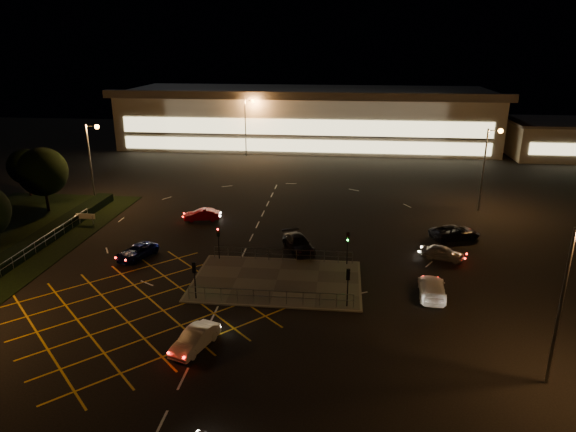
# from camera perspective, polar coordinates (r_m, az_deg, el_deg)

# --- Properties ---
(ground) EXTENTS (180.00, 180.00, 0.00)m
(ground) POSITION_cam_1_polar(r_m,az_deg,el_deg) (46.61, -3.39, -6.05)
(ground) COLOR black
(ground) RESTS_ON ground
(pedestrian_island) EXTENTS (14.00, 9.00, 0.12)m
(pedestrian_island) POSITION_cam_1_polar(r_m,az_deg,el_deg) (44.52, -1.25, -7.18)
(pedestrian_island) COLOR #4C4944
(pedestrian_island) RESTS_ON ground
(grass_verge) EXTENTS (18.00, 30.00, 0.08)m
(grass_verge) POSITION_cam_1_polar(r_m,az_deg,el_deg) (62.42, -28.67, -1.82)
(grass_verge) COLOR black
(grass_verge) RESTS_ON ground
(hedge) EXTENTS (2.00, 26.00, 1.00)m
(hedge) POSITION_cam_1_polar(r_m,az_deg,el_deg) (59.59, -24.78, -1.65)
(hedge) COLOR black
(hedge) RESTS_ON ground
(supermarket) EXTENTS (72.00, 26.50, 10.50)m
(supermarket) POSITION_cam_1_polar(r_m,az_deg,el_deg) (104.85, 2.17, 10.99)
(supermarket) COLOR beige
(supermarket) RESTS_ON ground
(retail_unit_a) EXTENTS (18.80, 14.80, 6.35)m
(retail_unit_a) POSITION_cam_1_polar(r_m,az_deg,el_deg) (104.49, 28.10, 7.62)
(retail_unit_a) COLOR beige
(retail_unit_a) RESTS_ON ground
(streetlight_se) EXTENTS (1.78, 0.56, 10.03)m
(streetlight_se) POSITION_cam_1_polar(r_m,az_deg,el_deg) (33.30, 29.09, -6.71)
(streetlight_se) COLOR slate
(streetlight_se) RESTS_ON ground
(streetlight_nw) EXTENTS (1.78, 0.56, 10.03)m
(streetlight_nw) POSITION_cam_1_polar(r_m,az_deg,el_deg) (68.41, -20.90, 6.62)
(streetlight_nw) COLOR slate
(streetlight_nw) RESTS_ON ground
(streetlight_ne) EXTENTS (1.78, 0.56, 10.03)m
(streetlight_ne) POSITION_cam_1_polar(r_m,az_deg,el_deg) (65.33, 21.39, 6.04)
(streetlight_ne) COLOR slate
(streetlight_ne) RESTS_ON ground
(streetlight_far_left) EXTENTS (1.78, 0.56, 10.03)m
(streetlight_far_left) POSITION_cam_1_polar(r_m,az_deg,el_deg) (92.16, -4.50, 10.65)
(streetlight_far_left) COLOR slate
(streetlight_far_left) RESTS_ON ground
(streetlight_far_right) EXTENTS (1.78, 0.56, 10.03)m
(streetlight_far_right) POSITION_cam_1_polar(r_m,az_deg,el_deg) (95.45, 20.46, 9.83)
(streetlight_far_right) COLOR slate
(streetlight_far_right) RESTS_ON ground
(signal_sw) EXTENTS (0.28, 0.30, 3.15)m
(signal_sw) POSITION_cam_1_polar(r_m,az_deg,el_deg) (41.18, -10.35, -6.21)
(signal_sw) COLOR black
(signal_sw) RESTS_ON pedestrian_island
(signal_se) EXTENTS (0.28, 0.30, 3.15)m
(signal_se) POSITION_cam_1_polar(r_m,az_deg,el_deg) (39.62, 6.68, -7.06)
(signal_se) COLOR black
(signal_se) RESTS_ON pedestrian_island
(signal_nw) EXTENTS (0.28, 0.30, 3.15)m
(signal_nw) POSITION_cam_1_polar(r_m,az_deg,el_deg) (48.26, -7.75, -2.24)
(signal_nw) COLOR black
(signal_nw) RESTS_ON pedestrian_island
(signal_ne) EXTENTS (0.28, 0.30, 3.15)m
(signal_ne) POSITION_cam_1_polar(r_m,az_deg,el_deg) (46.94, 6.65, -2.81)
(signal_ne) COLOR black
(signal_ne) RESTS_ON pedestrian_island
(tree_c) EXTENTS (5.76, 5.76, 7.84)m
(tree_c) POSITION_cam_1_polar(r_m,az_deg,el_deg) (67.49, -25.60, 4.45)
(tree_c) COLOR black
(tree_c) RESTS_ON ground
(tree_d) EXTENTS (4.68, 4.68, 6.37)m
(tree_d) POSITION_cam_1_polar(r_m,az_deg,el_deg) (75.81, -27.09, 4.91)
(tree_d) COLOR black
(tree_d) RESTS_ON ground
(car_queue_white) EXTENTS (2.74, 4.43, 1.38)m
(car_queue_white) POSITION_cam_1_polar(r_m,az_deg,el_deg) (35.86, -10.29, -13.30)
(car_queue_white) COLOR #BABABA
(car_queue_white) RESTS_ON ground
(car_left_blue) EXTENTS (3.53, 4.94, 1.25)m
(car_left_blue) POSITION_cam_1_polar(r_m,az_deg,el_deg) (50.95, -16.48, -3.83)
(car_left_blue) COLOR #0A1041
(car_left_blue) RESTS_ON ground
(car_far_dkgrey) EXTENTS (4.09, 5.60, 1.51)m
(car_far_dkgrey) POSITION_cam_1_polar(r_m,az_deg,el_deg) (50.48, 1.16, -3.07)
(car_far_dkgrey) COLOR black
(car_far_dkgrey) RESTS_ON ground
(car_right_silver) EXTENTS (4.26, 2.79, 1.35)m
(car_right_silver) POSITION_cam_1_polar(r_m,az_deg,el_deg) (50.69, 16.81, -3.92)
(car_right_silver) COLOR silver
(car_right_silver) RESTS_ON ground
(car_circ_red) EXTENTS (4.25, 2.19, 1.33)m
(car_circ_red) POSITION_cam_1_polar(r_m,az_deg,el_deg) (59.84, -9.55, 0.13)
(car_circ_red) COLOR maroon
(car_circ_red) RESTS_ON ground
(car_east_grey) EXTENTS (5.68, 3.93, 1.44)m
(car_east_grey) POSITION_cam_1_polar(r_m,az_deg,el_deg) (56.20, 18.03, -1.74)
(car_east_grey) COLOR black
(car_east_grey) RESTS_ON ground
(car_approach_white) EXTENTS (2.50, 5.22, 1.47)m
(car_approach_white) POSITION_cam_1_polar(r_m,az_deg,el_deg) (43.36, 15.72, -7.69)
(car_approach_white) COLOR silver
(car_approach_white) RESTS_ON ground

